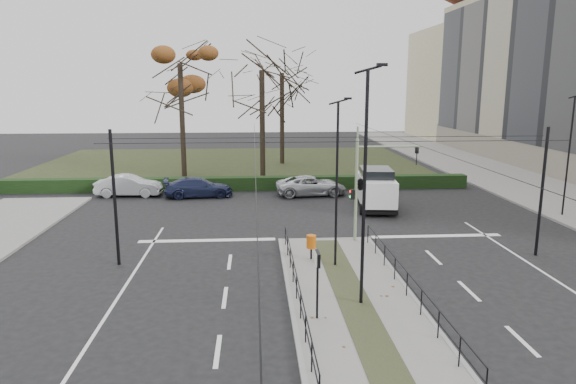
# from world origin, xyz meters

# --- Properties ---
(ground) EXTENTS (140.00, 140.00, 0.00)m
(ground) POSITION_xyz_m (0.00, 0.00, 0.00)
(ground) COLOR black
(ground) RESTS_ON ground
(median_island) EXTENTS (4.40, 15.00, 0.14)m
(median_island) POSITION_xyz_m (0.00, -2.50, 0.07)
(median_island) COLOR slate
(median_island) RESTS_ON ground
(sidewalk_east) EXTENTS (8.00, 90.00, 0.14)m
(sidewalk_east) POSITION_xyz_m (18.00, 22.00, 0.07)
(sidewalk_east) COLOR slate
(sidewalk_east) RESTS_ON ground
(park) EXTENTS (38.00, 26.00, 0.10)m
(park) POSITION_xyz_m (-6.00, 32.00, 0.05)
(park) COLOR #252D16
(park) RESTS_ON ground
(hedge) EXTENTS (38.00, 1.00, 1.00)m
(hedge) POSITION_xyz_m (-6.00, 18.60, 0.50)
(hedge) COLOR black
(hedge) RESTS_ON ground
(median_railing) EXTENTS (4.14, 13.24, 0.92)m
(median_railing) POSITION_xyz_m (0.00, -2.60, 0.98)
(median_railing) COLOR black
(median_railing) RESTS_ON median_island
(catenary) EXTENTS (20.00, 34.00, 6.00)m
(catenary) POSITION_xyz_m (0.00, 1.62, 3.42)
(catenary) COLOR black
(catenary) RESTS_ON ground
(traffic_light) EXTENTS (3.51, 1.98, 5.14)m
(traffic_light) POSITION_xyz_m (1.80, 4.50, 3.13)
(traffic_light) COLOR gray
(traffic_light) RESTS_ON median_island
(litter_bin) EXTENTS (0.43, 0.43, 1.11)m
(litter_bin) POSITION_xyz_m (-1.03, 1.76, 0.93)
(litter_bin) COLOR black
(litter_bin) RESTS_ON median_island
(info_panel) EXTENTS (0.13, 0.60, 2.32)m
(info_panel) POSITION_xyz_m (-1.51, -4.27, 1.96)
(info_panel) COLOR black
(info_panel) RESTS_ON median_island
(streetlamp_median_near) EXTENTS (0.70, 0.14, 8.37)m
(streetlamp_median_near) POSITION_xyz_m (0.24, -3.14, 4.39)
(streetlamp_median_near) COLOR black
(streetlamp_median_near) RESTS_ON median_island
(streetlamp_median_far) EXTENTS (0.60, 0.12, 7.19)m
(streetlamp_median_far) POSITION_xyz_m (-0.06, 0.86, 3.80)
(streetlamp_median_far) COLOR black
(streetlamp_median_far) RESTS_ON median_island
(streetlamp_sidewalk) EXTENTS (0.61, 0.12, 7.25)m
(streetlamp_sidewalk) POSITION_xyz_m (15.13, 8.91, 3.83)
(streetlamp_sidewalk) COLOR black
(streetlamp_sidewalk) RESTS_ON sidewalk_east
(parked_car_second) EXTENTS (4.68, 1.72, 1.53)m
(parked_car_second) POSITION_xyz_m (-12.59, 16.83, 0.77)
(parked_car_second) COLOR #B4B7BD
(parked_car_second) RESTS_ON ground
(parked_car_third) EXTENTS (5.02, 2.50, 1.40)m
(parked_car_third) POSITION_xyz_m (-7.55, 16.23, 0.70)
(parked_car_third) COLOR #1D2343
(parked_car_third) RESTS_ON ground
(parked_car_fourth) EXTENTS (5.29, 2.85, 1.41)m
(parked_car_fourth) POSITION_xyz_m (0.59, 16.32, 0.71)
(parked_car_fourth) COLOR #B4B7BD
(parked_car_fourth) RESTS_ON ground
(white_van) EXTENTS (2.70, 5.24, 2.63)m
(white_van) POSITION_xyz_m (4.27, 11.83, 1.36)
(white_van) COLOR white
(white_van) RESTS_ON ground
(rust_tree) EXTENTS (7.54, 7.54, 12.62)m
(rust_tree) POSITION_xyz_m (-9.64, 24.54, 9.68)
(rust_tree) COLOR black
(rust_tree) RESTS_ON park
(bare_tree_center) EXTENTS (6.88, 6.88, 11.99)m
(bare_tree_center) POSITION_xyz_m (-0.68, 31.79, 8.46)
(bare_tree_center) COLOR black
(bare_tree_center) RESTS_ON park
(bare_tree_near) EXTENTS (7.54, 7.54, 11.96)m
(bare_tree_near) POSITION_xyz_m (-2.82, 22.73, 8.44)
(bare_tree_near) COLOR black
(bare_tree_near) RESTS_ON park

